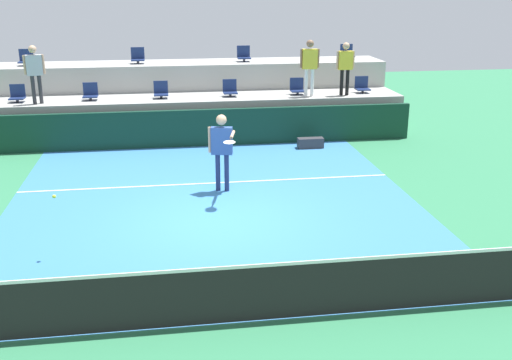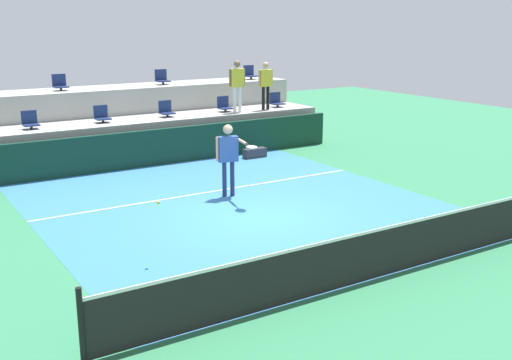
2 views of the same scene
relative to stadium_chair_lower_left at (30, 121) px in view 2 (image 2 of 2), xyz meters
The scene contains 20 objects.
ground_plane 8.05m from the stadium_chair_lower_left, 66.07° to the right, with size 40.00×40.00×0.00m, color #2D754C.
court_inner_paint 7.16m from the stadium_chair_lower_left, 62.75° to the right, with size 9.00×10.00×0.01m, color teal.
court_service_line 5.98m from the stadium_chair_lower_left, 56.41° to the right, with size 9.00×0.06×0.00m, color white.
tennis_net 11.72m from the stadium_chair_lower_left, 74.05° to the right, with size 10.48×0.08×1.07m.
sponsor_backboard 3.56m from the stadium_chair_lower_left, 21.02° to the right, with size 13.00×0.16×1.10m, color #0F3323.
seating_tier_lower 3.32m from the stadium_chair_lower_left, ahead, with size 13.00×1.80×1.25m, color #9E9E99.
seating_tier_upper 3.74m from the stadium_chair_lower_left, 30.17° to the left, with size 13.00×1.80×2.10m, color #9E9E99.
stadium_chair_lower_left is the anchor object (origin of this frame).
stadium_chair_lower_mid_left 2.13m from the stadium_chair_lower_left, ahead, with size 0.44×0.40×0.52m.
stadium_chair_lower_mid_right 4.27m from the stadium_chair_lower_left, ahead, with size 0.44×0.40×0.52m.
stadium_chair_lower_right 6.43m from the stadium_chair_lower_left, ahead, with size 0.44×0.40×0.52m.
stadium_chair_lower_far_right 8.59m from the stadium_chair_lower_left, ahead, with size 0.44×0.40×0.52m.
stadium_chair_upper_left 2.44m from the stadium_chair_lower_left, 51.96° to the left, with size 0.44×0.40×0.52m.
stadium_chair_upper_right 5.34m from the stadium_chair_lower_left, 19.97° to the left, with size 0.44×0.40×0.52m.
stadium_chair_upper_far_right 8.81m from the stadium_chair_lower_left, 11.85° to the left, with size 0.44×0.40×0.52m.
tennis_player 6.49m from the stadium_chair_lower_left, 57.38° to the right, with size 0.62×1.32×1.83m.
spectator_in_white 6.79m from the stadium_chair_lower_left, ahead, with size 0.61×0.25×1.74m.
spectator_leaning_on_rail 7.92m from the stadium_chair_lower_left, ahead, with size 0.58×0.23×1.65m.
tennis_ball 8.57m from the stadium_chair_lower_left, 88.22° to the right, with size 0.07×0.07×0.07m.
equipment_bag 6.86m from the stadium_chair_lower_left, 16.95° to the right, with size 0.76×0.28×0.30m, color #333338.
Camera 2 is at (-7.14, -11.30, 4.36)m, focal length 43.58 mm.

